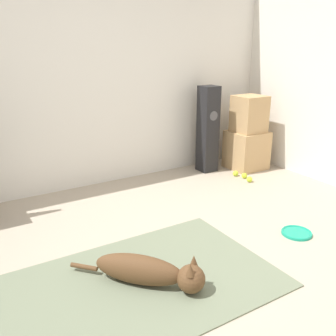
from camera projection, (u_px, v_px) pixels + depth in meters
ground_plane at (166, 291)px, 2.41m from camera, size 12.00×12.00×0.00m
wall_back at (56, 69)px, 3.70m from camera, size 8.00×0.06×2.55m
area_rug at (133, 286)px, 2.45m from camera, size 1.93×1.16×0.01m
dog at (150, 271)px, 2.43m from camera, size 0.68×0.73×0.24m
frisbee at (297, 233)px, 3.13m from camera, size 0.25×0.25×0.03m
cardboard_box_lower at (246, 150)px, 4.72m from camera, size 0.44×0.42×0.48m
cardboard_box_upper at (249, 114)px, 4.57m from camera, size 0.35×0.34×0.44m
floor_speaker at (208, 129)px, 4.54m from camera, size 0.20×0.21×1.04m
tennis_ball_by_boxes at (250, 179)px, 4.29m from camera, size 0.07×0.07×0.07m
tennis_ball_near_speaker at (236, 173)px, 4.48m from camera, size 0.07×0.07×0.07m
tennis_ball_loose_on_carpet at (244, 176)px, 4.41m from camera, size 0.07×0.07×0.07m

